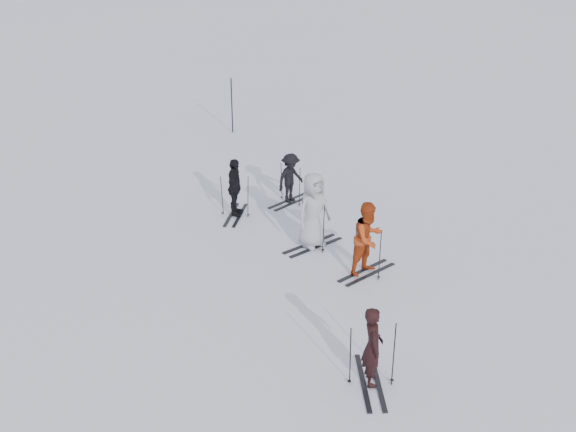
{
  "coord_description": "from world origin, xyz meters",
  "views": [
    {
      "loc": [
        3.63,
        -15.22,
        8.53
      ],
      "look_at": [
        0.0,
        1.0,
        1.0
      ],
      "focal_mm": 45.0,
      "sensor_mm": 36.0,
      "label": 1
    }
  ],
  "objects_px": {
    "skier_near_dark": "(372,347)",
    "piste_marker": "(232,106)",
    "skier_grey": "(313,211)",
    "skier_uphill_far": "(290,179)",
    "skier_red": "(368,239)",
    "skier_uphill_left": "(235,188)"
  },
  "relations": [
    {
      "from": "piste_marker",
      "to": "skier_near_dark",
      "type": "bearing_deg",
      "value": -63.97
    },
    {
      "from": "skier_near_dark",
      "to": "skier_grey",
      "type": "distance_m",
      "value": 5.85
    },
    {
      "from": "skier_red",
      "to": "piste_marker",
      "type": "bearing_deg",
      "value": 68.14
    },
    {
      "from": "piste_marker",
      "to": "skier_grey",
      "type": "bearing_deg",
      "value": -61.47
    },
    {
      "from": "skier_near_dark",
      "to": "piste_marker",
      "type": "distance_m",
      "value": 15.97
    },
    {
      "from": "skier_grey",
      "to": "piste_marker",
      "type": "xyz_separation_m",
      "value": [
        -4.85,
        8.92,
        0.05
      ]
    },
    {
      "from": "skier_uphill_left",
      "to": "piste_marker",
      "type": "bearing_deg",
      "value": 13.87
    },
    {
      "from": "skier_uphill_left",
      "to": "skier_uphill_far",
      "type": "xyz_separation_m",
      "value": [
        1.33,
        1.29,
        -0.09
      ]
    },
    {
      "from": "skier_grey",
      "to": "skier_red",
      "type": "bearing_deg",
      "value": -88.55
    },
    {
      "from": "skier_near_dark",
      "to": "skier_red",
      "type": "height_order",
      "value": "skier_red"
    },
    {
      "from": "skier_near_dark",
      "to": "skier_grey",
      "type": "bearing_deg",
      "value": 6.76
    },
    {
      "from": "skier_near_dark",
      "to": "piste_marker",
      "type": "bearing_deg",
      "value": 11.1
    },
    {
      "from": "skier_uphill_left",
      "to": "skier_grey",
      "type": "bearing_deg",
      "value": -122.93
    },
    {
      "from": "skier_red",
      "to": "skier_uphill_far",
      "type": "relative_size",
      "value": 1.22
    },
    {
      "from": "skier_red",
      "to": "skier_uphill_left",
      "type": "xyz_separation_m",
      "value": [
        -4.09,
        2.58,
        -0.08
      ]
    },
    {
      "from": "skier_uphill_left",
      "to": "piste_marker",
      "type": "relative_size",
      "value": 0.79
    },
    {
      "from": "skier_grey",
      "to": "skier_uphill_far",
      "type": "height_order",
      "value": "skier_grey"
    },
    {
      "from": "skier_red",
      "to": "skier_grey",
      "type": "height_order",
      "value": "skier_grey"
    },
    {
      "from": "skier_grey",
      "to": "skier_uphill_left",
      "type": "relative_size",
      "value": 1.2
    },
    {
      "from": "skier_uphill_left",
      "to": "skier_uphill_far",
      "type": "relative_size",
      "value": 1.12
    },
    {
      "from": "skier_near_dark",
      "to": "skier_uphill_left",
      "type": "relative_size",
      "value": 0.96
    },
    {
      "from": "skier_uphill_far",
      "to": "skier_red",
      "type": "bearing_deg",
      "value": -113.43
    }
  ]
}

